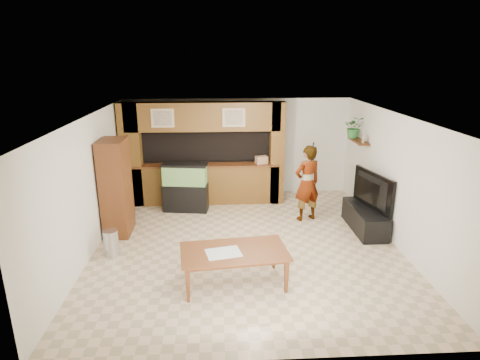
{
  "coord_description": "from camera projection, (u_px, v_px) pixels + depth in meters",
  "views": [
    {
      "loc": [
        -0.55,
        -7.38,
        3.7
      ],
      "look_at": [
        -0.09,
        0.6,
        1.19
      ],
      "focal_mm": 30.0,
      "sensor_mm": 36.0,
      "label": 1
    }
  ],
  "objects": [
    {
      "name": "aquarium",
      "position": [
        185.0,
        188.0,
        9.78
      ],
      "size": [
        1.08,
        0.41,
        1.2
      ],
      "rotation": [
        0.0,
        0.0,
        -0.13
      ],
      "color": "black",
      "rests_on": "floor"
    },
    {
      "name": "photo_frame",
      "position": [
        363.0,
        139.0,
        9.36
      ],
      "size": [
        0.06,
        0.14,
        0.19
      ],
      "primitive_type": "cube",
      "rotation": [
        0.0,
        0.0,
        -0.21
      ],
      "color": "tan",
      "rests_on": "wall_shelf"
    },
    {
      "name": "microphone",
      "position": [
        313.0,
        145.0,
        8.73
      ],
      "size": [
        0.03,
        0.09,
        0.15
      ],
      "primitive_type": "cylinder",
      "rotation": [
        0.44,
        0.0,
        0.0
      ],
      "color": "black",
      "rests_on": "person"
    },
    {
      "name": "wall_clock",
      "position": [
        102.0,
        144.0,
        8.39
      ],
      "size": [
        0.05,
        0.25,
        0.25
      ],
      "color": "black",
      "rests_on": "wall_left"
    },
    {
      "name": "dining_table",
      "position": [
        235.0,
        268.0,
        6.65
      ],
      "size": [
        1.84,
        1.16,
        0.61
      ],
      "primitive_type": "imported",
      "rotation": [
        0.0,
        0.0,
        0.11
      ],
      "color": "brown",
      "rests_on": "floor"
    },
    {
      "name": "ceiling",
      "position": [
        247.0,
        117.0,
        7.39
      ],
      "size": [
        6.5,
        6.5,
        0.0
      ],
      "primitive_type": "plane",
      "color": "white",
      "rests_on": "wall_back"
    },
    {
      "name": "floor",
      "position": [
        246.0,
        244.0,
        8.17
      ],
      "size": [
        6.5,
        6.5,
        0.0
      ],
      "primitive_type": "plane",
      "color": "#D2B292",
      "rests_on": "ground"
    },
    {
      "name": "wall_back",
      "position": [
        238.0,
        147.0,
        10.88
      ],
      "size": [
        6.0,
        0.0,
        6.0
      ],
      "primitive_type": "plane",
      "rotation": [
        1.57,
        0.0,
        0.0
      ],
      "color": "silver",
      "rests_on": "floor"
    },
    {
      "name": "pantry_cabinet",
      "position": [
        116.0,
        188.0,
        8.43
      ],
      "size": [
        0.51,
        0.84,
        2.05
      ],
      "primitive_type": "cube",
      "color": "brown",
      "rests_on": "floor"
    },
    {
      "name": "television",
      "position": [
        367.0,
        191.0,
        8.6
      ],
      "size": [
        0.48,
        1.38,
        0.79
      ],
      "primitive_type": "imported",
      "rotation": [
        0.0,
        0.0,
        1.8
      ],
      "color": "black",
      "rests_on": "tv_stand"
    },
    {
      "name": "partition",
      "position": [
        202.0,
        152.0,
        10.24
      ],
      "size": [
        4.2,
        0.99,
        2.6
      ],
      "color": "brown",
      "rests_on": "floor"
    },
    {
      "name": "wall_left",
      "position": [
        89.0,
        186.0,
        7.62
      ],
      "size": [
        0.0,
        6.5,
        6.5
      ],
      "primitive_type": "plane",
      "rotation": [
        1.57,
        0.0,
        1.57
      ],
      "color": "silver",
      "rests_on": "floor"
    },
    {
      "name": "person",
      "position": [
        307.0,
        183.0,
        9.16
      ],
      "size": [
        0.76,
        0.63,
        1.77
      ],
      "primitive_type": "imported",
      "rotation": [
        0.0,
        0.0,
        3.51
      ],
      "color": "tan",
      "rests_on": "floor"
    },
    {
      "name": "wall_shelf",
      "position": [
        358.0,
        141.0,
        9.67
      ],
      "size": [
        0.25,
        0.9,
        0.04
      ],
      "primitive_type": "cube",
      "color": "brown",
      "rests_on": "wall_right"
    },
    {
      "name": "counter_box",
      "position": [
        261.0,
        160.0,
        10.19
      ],
      "size": [
        0.33,
        0.27,
        0.19
      ],
      "primitive_type": "cube",
      "rotation": [
        0.0,
        0.0,
        0.3
      ],
      "color": "#A77F5B",
      "rests_on": "partition"
    },
    {
      "name": "newspaper_a",
      "position": [
        223.0,
        253.0,
        6.51
      ],
      "size": [
        0.63,
        0.51,
        0.01
      ],
      "primitive_type": "cube",
      "rotation": [
        0.0,
        0.0,
        0.22
      ],
      "color": "silver",
      "rests_on": "dining_table"
    },
    {
      "name": "tv_stand",
      "position": [
        365.0,
        219.0,
        8.8
      ],
      "size": [
        0.55,
        1.51,
        0.5
      ],
      "primitive_type": "cube",
      "color": "black",
      "rests_on": "floor"
    },
    {
      "name": "wall_right",
      "position": [
        397.0,
        181.0,
        7.94
      ],
      "size": [
        0.0,
        6.5,
        6.5
      ],
      "primitive_type": "plane",
      "rotation": [
        1.57,
        0.0,
        -1.57
      ],
      "color": "silver",
      "rests_on": "floor"
    },
    {
      "name": "trash_can",
      "position": [
        111.0,
        243.0,
        7.65
      ],
      "size": [
        0.28,
        0.28,
        0.52
      ],
      "primitive_type": "cylinder",
      "color": "#B2B2B7",
      "rests_on": "floor"
    },
    {
      "name": "potted_plant",
      "position": [
        354.0,
        127.0,
        9.86
      ],
      "size": [
        0.57,
        0.52,
        0.54
      ],
      "primitive_type": "imported",
      "rotation": [
        0.0,
        0.0,
        -0.24
      ],
      "color": "#2D7030",
      "rests_on": "wall_shelf"
    }
  ]
}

